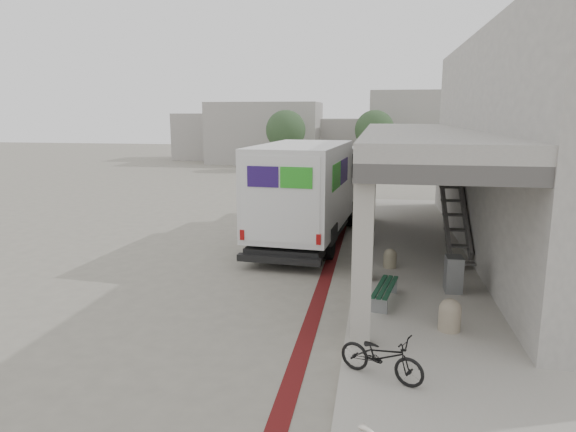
% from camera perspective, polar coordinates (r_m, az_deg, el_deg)
% --- Properties ---
extents(ground, '(120.00, 120.00, 0.00)m').
position_cam_1_polar(ground, '(13.91, -0.26, -7.67)').
color(ground, slate).
rests_on(ground, ground).
extents(bike_lane_stripe, '(0.35, 40.00, 0.01)m').
position_cam_1_polar(bike_lane_stripe, '(15.68, 4.66, -5.49)').
color(bike_lane_stripe, '#501010').
rests_on(bike_lane_stripe, ground).
extents(sidewalk, '(4.40, 28.00, 0.12)m').
position_cam_1_polar(sidewalk, '(13.80, 16.49, -8.06)').
color(sidewalk, gray).
rests_on(sidewalk, ground).
extents(transit_building, '(7.60, 17.00, 7.00)m').
position_cam_1_polar(transit_building, '(18.06, 24.52, 6.74)').
color(transit_building, gray).
rests_on(transit_building, ground).
extents(distant_backdrop, '(28.00, 10.00, 6.50)m').
position_cam_1_polar(distant_backdrop, '(49.14, 3.90, 9.20)').
color(distant_backdrop, gray).
rests_on(distant_backdrop, ground).
extents(tree_left, '(3.20, 3.20, 4.80)m').
position_cam_1_polar(tree_left, '(41.62, -0.25, 9.50)').
color(tree_left, '#38281C').
rests_on(tree_left, ground).
extents(tree_mid, '(3.20, 3.20, 4.80)m').
position_cam_1_polar(tree_mid, '(42.97, 9.59, 9.40)').
color(tree_mid, '#38281C').
rests_on(tree_mid, ground).
extents(tree_right, '(3.20, 3.20, 4.80)m').
position_cam_1_polar(tree_right, '(42.67, 20.51, 8.84)').
color(tree_right, '#38281C').
rests_on(tree_right, ground).
extents(fedex_truck, '(3.21, 8.45, 3.53)m').
position_cam_1_polar(fedex_truck, '(18.30, 2.27, 3.00)').
color(fedex_truck, black).
rests_on(fedex_truck, ground).
extents(bench, '(0.67, 1.76, 0.40)m').
position_cam_1_polar(bench, '(12.50, 10.72, -8.14)').
color(bench, gray).
rests_on(bench, sidewalk).
extents(bollard_near, '(0.45, 0.45, 0.68)m').
position_cam_1_polar(bollard_near, '(11.28, 17.54, -10.39)').
color(bollard_near, gray).
rests_on(bollard_near, sidewalk).
extents(bollard_far, '(0.38, 0.38, 0.56)m').
position_cam_1_polar(bollard_far, '(15.25, 11.27, -4.60)').
color(bollard_far, gray).
rests_on(bollard_far, sidewalk).
extents(utility_cabinet, '(0.41, 0.55, 0.90)m').
position_cam_1_polar(utility_cabinet, '(13.60, 17.91, -6.16)').
color(utility_cabinet, slate).
rests_on(utility_cabinet, sidewalk).
extents(bicycle_black, '(1.60, 1.13, 0.80)m').
position_cam_1_polar(bicycle_black, '(9.10, 10.35, -15.05)').
color(bicycle_black, black).
rests_on(bicycle_black, sidewalk).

